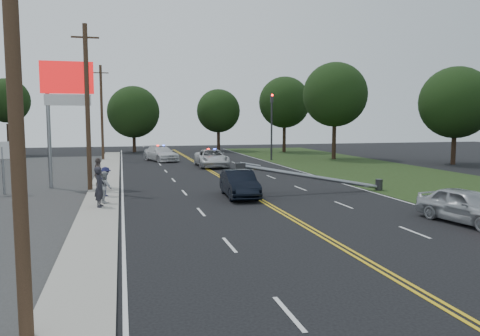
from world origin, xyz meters
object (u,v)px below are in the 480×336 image
object	(u,v)px
utility_pole_mid	(87,108)
waiting_sedan	(466,206)
traffic_signal	(272,121)
bystander_a	(100,187)
fallen_streetlight	(321,178)
small_sign	(2,155)
bystander_b	(105,187)
emergency_b	(161,154)
utility_pole_near	(14,82)
emergency_a	(212,158)
pylon_sign	(68,94)
utility_pole_far	(102,112)
crashed_sedan	(239,184)
bystander_d	(98,175)
bystander_c	(106,181)

from	to	relation	value
utility_pole_mid	waiting_sedan	world-z (taller)	utility_pole_mid
traffic_signal	bystander_a	xyz separation A→B (m)	(-16.67, -24.06, -3.10)
fallen_streetlight	utility_pole_mid	distance (m)	14.58
small_sign	utility_pole_mid	distance (m)	5.53
waiting_sedan	bystander_b	bearing A→B (deg)	141.31
small_sign	emergency_b	size ratio (longest dim) A/B	0.57
utility_pole_near	emergency_a	xyz separation A→B (m)	(9.97, 32.74, -4.28)
waiting_sedan	emergency_a	xyz separation A→B (m)	(-6.01, 25.87, 0.05)
utility_pole_mid	emergency_a	xyz separation A→B (m)	(9.97, 12.74, -4.28)
pylon_sign	bystander_b	size ratio (longest dim) A/B	4.92
utility_pole_far	crashed_sedan	world-z (taller)	utility_pole_far
waiting_sedan	emergency_a	size ratio (longest dim) A/B	0.76
fallen_streetlight	utility_pole_far	size ratio (longest dim) A/B	0.94
emergency_a	emergency_b	size ratio (longest dim) A/B	1.06
bystander_b	bystander_d	distance (m)	4.14
traffic_signal	utility_pole_far	size ratio (longest dim) A/B	0.70
utility_pole_far	emergency_b	bearing A→B (deg)	-19.65
waiting_sedan	small_sign	bearing A→B (deg)	137.77
waiting_sedan	crashed_sedan	bearing A→B (deg)	120.93
fallen_streetlight	bystander_a	xyz separation A→B (m)	(-12.56, -2.06, 0.19)
bystander_b	waiting_sedan	bearing A→B (deg)	-133.22
utility_pole_far	small_sign	bearing A→B (deg)	-102.31
bystander_d	bystander_c	bearing A→B (deg)	-176.24
utility_pole_far	waiting_sedan	world-z (taller)	utility_pole_far
bystander_a	bystander_c	bearing A→B (deg)	5.69
utility_pole_far	emergency_b	world-z (taller)	utility_pole_far
utility_pole_mid	bystander_a	size ratio (longest dim) A/B	5.08
utility_pole_far	waiting_sedan	xyz separation A→B (m)	(15.98, -35.13, -4.34)
utility_pole_mid	utility_pole_far	xyz separation A→B (m)	(0.00, 22.00, 0.00)
pylon_sign	waiting_sedan	size ratio (longest dim) A/B	1.82
emergency_a	emergency_b	distance (m)	8.22
bystander_a	small_sign	bearing A→B (deg)	51.76
utility_pole_near	emergency_b	size ratio (longest dim) A/B	1.84
bystander_b	utility_pole_far	bearing A→B (deg)	-12.23
waiting_sedan	emergency_b	size ratio (longest dim) A/B	0.81
small_sign	utility_pole_mid	world-z (taller)	utility_pole_mid
utility_pole_mid	crashed_sedan	size ratio (longest dim) A/B	2.18
small_sign	utility_pole_far	size ratio (longest dim) A/B	0.31
utility_pole_mid	bystander_b	world-z (taller)	utility_pole_mid
bystander_a	bystander_b	xyz separation A→B (m)	(0.22, 1.13, -0.17)
pylon_sign	emergency_a	distance (m)	16.41
small_sign	utility_pole_near	bearing A→B (deg)	-76.50
traffic_signal	bystander_c	xyz separation A→B (m)	(-16.49, -20.76, -3.27)
utility_pole_mid	crashed_sedan	world-z (taller)	utility_pole_mid
utility_pole_near	bystander_d	xyz separation A→B (m)	(0.54, 19.17, -3.97)
traffic_signal	emergency_a	world-z (taller)	traffic_signal
traffic_signal	utility_pole_mid	xyz separation A→B (m)	(-17.50, -18.00, 0.88)
pylon_sign	waiting_sedan	world-z (taller)	pylon_sign
waiting_sedan	bystander_a	distance (m)	16.72
utility_pole_mid	waiting_sedan	distance (m)	21.13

